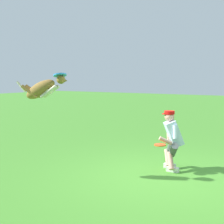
{
  "coord_description": "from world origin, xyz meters",
  "views": [
    {
      "loc": [
        -2.36,
        5.81,
        2.01
      ],
      "look_at": [
        1.11,
        0.27,
        1.3
      ],
      "focal_mm": 51.24,
      "sensor_mm": 36.0,
      "label": 1
    }
  ],
  "objects_px": {
    "person": "(172,138)",
    "frisbee_held": "(160,145)",
    "frisbee_flying": "(60,75)",
    "dog": "(43,89)"
  },
  "relations": [
    {
      "from": "dog",
      "to": "person",
      "type": "bearing_deg",
      "value": 20.53
    },
    {
      "from": "frisbee_flying",
      "to": "frisbee_held",
      "type": "bearing_deg",
      "value": -139.06
    },
    {
      "from": "dog",
      "to": "frisbee_held",
      "type": "relative_size",
      "value": 4.08
    },
    {
      "from": "dog",
      "to": "frisbee_flying",
      "type": "height_order",
      "value": "frisbee_flying"
    },
    {
      "from": "person",
      "to": "frisbee_flying",
      "type": "bearing_deg",
      "value": 11.34
    },
    {
      "from": "person",
      "to": "frisbee_held",
      "type": "bearing_deg",
      "value": 38.35
    },
    {
      "from": "dog",
      "to": "frisbee_flying",
      "type": "relative_size",
      "value": 3.9
    },
    {
      "from": "dog",
      "to": "frisbee_held",
      "type": "bearing_deg",
      "value": 15.8
    },
    {
      "from": "person",
      "to": "frisbee_held",
      "type": "height_order",
      "value": "person"
    },
    {
      "from": "person",
      "to": "frisbee_flying",
      "type": "relative_size",
      "value": 5.0
    }
  ]
}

